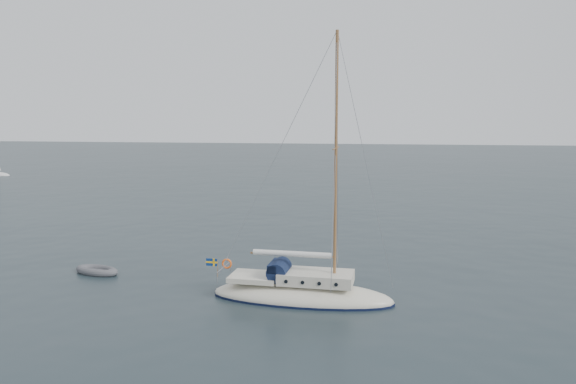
# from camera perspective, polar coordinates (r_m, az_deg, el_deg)

# --- Properties ---
(ground) EXTENTS (300.00, 300.00, 0.00)m
(ground) POSITION_cam_1_polar(r_m,az_deg,el_deg) (28.72, -1.76, -10.28)
(ground) COLOR black
(ground) RESTS_ON ground
(sailboat) EXTENTS (9.35, 2.80, 13.32)m
(sailboat) POSITION_cam_1_polar(r_m,az_deg,el_deg) (27.50, 1.44, -8.90)
(sailboat) COLOR beige
(sailboat) RESTS_ON ground
(dinghy) EXTENTS (2.82, 1.28, 0.40)m
(dinghy) POSITION_cam_1_polar(r_m,az_deg,el_deg) (33.89, -18.85, -7.55)
(dinghy) COLOR #535459
(dinghy) RESTS_ON ground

